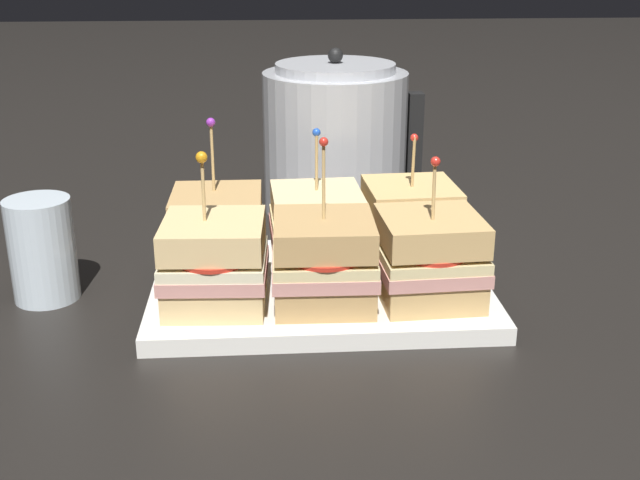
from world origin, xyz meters
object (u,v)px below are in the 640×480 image
sandwich_front_center (325,262)px  drinking_glass (42,250)px  serving_platter (320,288)px  kettle_steel (335,139)px  sandwich_front_left (215,263)px  sandwich_back_right (410,223)px  sandwich_back_center (315,227)px  sandwich_front_right (429,258)px  sandwich_back_left (218,229)px

sandwich_front_center → drinking_glass: 0.29m
serving_platter → kettle_steel: 0.31m
sandwich_front_left → sandwich_back_right: size_ratio=1.06×
sandwich_front_left → sandwich_back_right: bearing=26.3°
drinking_glass → sandwich_back_right: bearing=5.3°
sandwich_front_left → kettle_steel: bearing=66.9°
sandwich_front_left → sandwich_back_center: (0.10, 0.10, -0.00)m
sandwich_back_center → sandwich_back_right: (0.10, 0.00, 0.00)m
sandwich_front_center → sandwich_front_right: 0.10m
serving_platter → sandwich_back_center: (-0.00, 0.05, 0.05)m
sandwich_back_center → kettle_steel: 0.25m
serving_platter → sandwich_back_left: bearing=154.5°
sandwich_back_center → serving_platter: bearing=-88.0°
sandwich_back_center → drinking_glass: 0.29m
sandwich_front_left → serving_platter: bearing=25.7°
serving_platter → sandwich_front_left: 0.13m
sandwich_front_center → serving_platter: bearing=90.9°
sandwich_back_left → kettle_steel: (0.15, 0.24, 0.04)m
serving_platter → kettle_steel: size_ratio=1.58×
sandwich_back_right → kettle_steel: bearing=104.4°
sandwich_front_left → sandwich_front_right: bearing=-0.4°
sandwich_front_left → sandwich_back_right: sandwich_front_left is taller
serving_platter → drinking_glass: size_ratio=3.21×
serving_platter → kettle_steel: (0.04, 0.29, 0.09)m
sandwich_back_center → kettle_steel: kettle_steel is taller
sandwich_back_center → drinking_glass: sandwich_back_center is taller
kettle_steel → sandwich_front_center: bearing=-96.7°
sandwich_back_center → drinking_glass: size_ratio=1.39×
sandwich_front_right → sandwich_back_right: size_ratio=1.02×
sandwich_front_left → sandwich_back_center: sandwich_front_left is taller
sandwich_front_center → sandwich_back_center: bearing=91.5°
sandwich_front_left → sandwich_front_center: (0.11, -0.00, -0.00)m
sandwich_back_center → sandwich_back_right: 0.10m
sandwich_front_left → sandwich_back_left: (-0.00, 0.10, -0.00)m
sandwich_back_right → kettle_steel: 0.25m
serving_platter → sandwich_back_left: size_ratio=2.15×
sandwich_front_right → sandwich_back_center: sandwich_back_center is taller
sandwich_front_right → sandwich_front_center: bearing=-179.3°
kettle_steel → sandwich_front_right: bearing=-79.8°
sandwich_front_left → sandwich_front_center: bearing=-1.4°
kettle_steel → drinking_glass: 0.43m
sandwich_back_left → drinking_glass: sandwich_back_left is taller
serving_platter → kettle_steel: kettle_steel is taller
sandwich_back_right → drinking_glass: (-0.39, -0.04, -0.01)m
sandwich_front_center → drinking_glass: size_ratio=1.52×
sandwich_front_left → kettle_steel: kettle_steel is taller
sandwich_back_left → sandwich_front_left: bearing=-88.8°
sandwich_back_left → kettle_steel: size_ratio=0.73×
sandwich_front_right → kettle_steel: 0.35m
sandwich_front_left → drinking_glass: sandwich_front_left is taller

